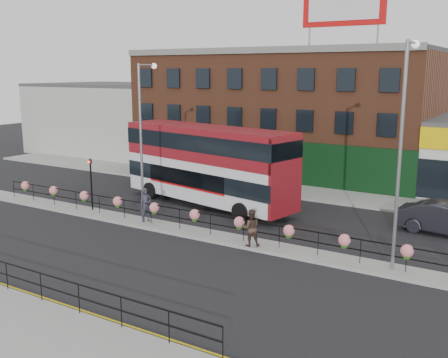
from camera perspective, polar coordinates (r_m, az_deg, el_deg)
The scene contains 16 objects.
ground at distance 28.34m, azimuth -3.19°, elevation -6.01°, with size 120.00×120.00×0.00m, color black.
north_pavement at distance 38.44m, azimuth 7.04°, elevation -1.22°, with size 60.00×4.00×0.15m, color gray.
median at distance 28.32m, azimuth -3.19°, elevation -5.87°, with size 60.00×1.60×0.15m, color gray.
yellow_line_inner at distance 21.62m, azimuth -18.34°, elevation -12.40°, with size 60.00×0.10×0.01m, color gold.
yellow_line_outer at distance 21.52m, azimuth -18.71°, elevation -12.54°, with size 60.00×0.10×0.01m, color gold.
brick_building at distance 46.51m, azimuth 6.80°, elevation 7.33°, with size 25.00×12.21×10.30m.
warehouse_west at distance 58.11m, azimuth -11.77°, elevation 6.57°, with size 15.50×12.00×7.30m.
billboard at distance 39.59m, azimuth 12.90°, elevation 18.06°, with size 6.00×0.29×4.40m.
median_railing at distance 28.04m, azimuth -3.22°, elevation -3.97°, with size 30.04×0.56×1.23m.
south_railing at distance 22.54m, azimuth -22.61°, elevation -9.10°, with size 20.04×0.05×1.12m.
double_decker_bus at distance 33.59m, azimuth -1.77°, elevation 2.34°, with size 13.00×5.42×5.13m.
pedestrian_a at distance 30.14m, azimuth -8.52°, elevation -2.80°, with size 0.71×0.84×1.96m, color #2B2E39.
pedestrian_b at distance 25.77m, azimuth 2.93°, elevation -5.32°, with size 1.14×1.08×1.86m, color #3F2D24.
lamp_column_west at distance 29.68m, azimuth -8.78°, elevation 5.38°, with size 0.32×1.56×8.88m.
lamp_column_east at distance 23.11m, azimuth 18.86°, elevation 4.37°, with size 0.35×1.71×9.73m.
traffic_light_median at distance 33.10m, azimuth -14.31°, elevation 0.64°, with size 0.15×0.28×3.65m.
Camera 1 is at (15.44, -22.15, 8.63)m, focal length 42.00 mm.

